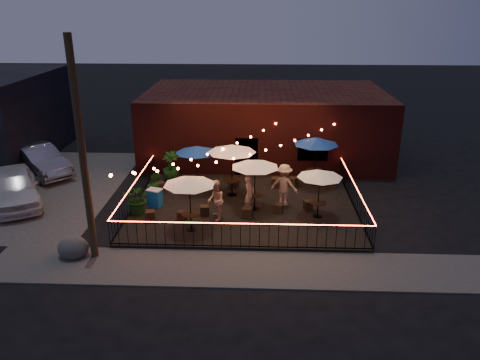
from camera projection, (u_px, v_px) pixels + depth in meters
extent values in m
plane|color=black|center=(242.00, 228.00, 19.65)|extent=(110.00, 110.00, 0.00)
cube|color=black|center=(244.00, 207.00, 21.49)|extent=(10.00, 8.00, 0.15)
cube|color=#3C3A37|center=(239.00, 268.00, 16.61)|extent=(18.00, 2.50, 0.05)
cube|color=#3C3A37|center=(10.00, 188.00, 23.84)|extent=(11.00, 12.00, 0.02)
cube|color=#38100F|center=(265.00, 124.00, 28.23)|extent=(14.00, 8.00, 4.00)
cube|color=black|center=(246.00, 158.00, 24.97)|extent=(1.20, 0.24, 2.20)
cube|color=black|center=(313.00, 149.00, 24.66)|extent=(1.60, 0.24, 1.20)
cylinder|color=#392817|center=(82.00, 154.00, 16.00)|extent=(0.26, 0.26, 8.00)
cube|color=black|center=(240.00, 246.00, 17.70)|extent=(10.00, 0.04, 0.04)
cube|color=black|center=(240.00, 224.00, 17.37)|extent=(10.00, 0.04, 0.04)
cube|color=#FB4623|center=(240.00, 224.00, 17.36)|extent=(10.00, 0.03, 0.02)
cube|color=black|center=(136.00, 202.00, 21.63)|extent=(0.04, 8.00, 0.04)
cube|color=black|center=(134.00, 183.00, 21.30)|extent=(0.04, 8.00, 0.04)
cube|color=#FB4623|center=(134.00, 183.00, 21.29)|extent=(0.03, 8.00, 0.02)
cube|color=black|center=(354.00, 205.00, 21.25)|extent=(0.04, 8.00, 0.04)
cube|color=black|center=(355.00, 187.00, 20.92)|extent=(0.04, 8.00, 0.04)
cube|color=#FB4623|center=(356.00, 186.00, 20.91)|extent=(0.03, 8.00, 0.02)
cylinder|color=black|center=(191.00, 229.00, 19.17)|extent=(0.42, 0.42, 0.03)
cylinder|color=black|center=(191.00, 222.00, 19.05)|extent=(0.06, 0.06, 0.69)
cylinder|color=black|center=(191.00, 214.00, 18.93)|extent=(0.76, 0.76, 0.04)
cylinder|color=black|center=(190.00, 204.00, 18.77)|extent=(0.04, 0.04, 2.28)
cone|color=white|center=(189.00, 181.00, 18.41)|extent=(2.70, 2.70, 0.33)
cylinder|color=black|center=(198.00, 189.00, 23.22)|extent=(0.41, 0.41, 0.03)
cylinder|color=black|center=(198.00, 183.00, 23.10)|extent=(0.06, 0.06, 0.67)
cylinder|color=black|center=(197.00, 177.00, 22.97)|extent=(0.75, 0.75, 0.04)
cylinder|color=black|center=(197.00, 168.00, 22.82)|extent=(0.04, 0.04, 2.24)
cone|color=navy|center=(196.00, 149.00, 22.47)|extent=(2.06, 2.06, 0.33)
cylinder|color=black|center=(254.00, 209.00, 21.07)|extent=(0.42, 0.42, 0.03)
cylinder|color=black|center=(255.00, 202.00, 20.95)|extent=(0.06, 0.06, 0.69)
cylinder|color=black|center=(255.00, 194.00, 20.82)|extent=(0.77, 0.77, 0.04)
cylinder|color=black|center=(255.00, 185.00, 20.66)|extent=(0.04, 0.04, 2.31)
cone|color=white|center=(255.00, 163.00, 20.30)|extent=(2.72, 2.72, 0.34)
cylinder|color=black|center=(232.00, 195.00, 22.59)|extent=(0.46, 0.46, 0.03)
cylinder|color=black|center=(232.00, 187.00, 22.46)|extent=(0.06, 0.06, 0.75)
cylinder|color=black|center=(232.00, 180.00, 22.32)|extent=(0.84, 0.84, 0.04)
cylinder|color=black|center=(232.00, 171.00, 22.15)|extent=(0.05, 0.05, 2.51)
cone|color=white|center=(232.00, 148.00, 21.76)|extent=(2.36, 2.36, 0.37)
cylinder|color=black|center=(317.00, 216.00, 20.32)|extent=(0.39, 0.39, 0.03)
cylinder|color=black|center=(318.00, 210.00, 20.21)|extent=(0.05, 0.05, 0.64)
cylinder|color=black|center=(318.00, 203.00, 20.09)|extent=(0.71, 0.71, 0.04)
cylinder|color=black|center=(319.00, 194.00, 19.95)|extent=(0.04, 0.04, 2.12)
cone|color=white|center=(320.00, 174.00, 19.62)|extent=(1.95, 1.95, 0.31)
cylinder|color=black|center=(314.00, 184.00, 23.94)|extent=(0.45, 0.45, 0.03)
cylinder|color=black|center=(314.00, 177.00, 23.81)|extent=(0.06, 0.06, 0.74)
cylinder|color=black|center=(314.00, 170.00, 23.68)|extent=(0.82, 0.82, 0.04)
cylinder|color=black|center=(315.00, 161.00, 23.51)|extent=(0.04, 0.04, 2.45)
cone|color=navy|center=(316.00, 141.00, 23.12)|extent=(2.99, 2.99, 0.36)
cube|color=black|center=(150.00, 216.00, 19.86)|extent=(0.47, 0.47, 0.46)
cube|color=black|center=(182.00, 216.00, 19.91)|extent=(0.42, 0.42, 0.41)
cube|color=black|center=(160.00, 187.00, 22.84)|extent=(0.57, 0.57, 0.51)
cube|color=black|center=(185.00, 184.00, 23.35)|extent=(0.38, 0.38, 0.42)
cube|color=black|center=(204.00, 211.00, 20.38)|extent=(0.44, 0.44, 0.44)
cube|color=black|center=(247.00, 213.00, 20.11)|extent=(0.47, 0.47, 0.48)
cube|color=black|center=(234.00, 183.00, 23.44)|extent=(0.54, 0.54, 0.48)
cube|color=black|center=(276.00, 183.00, 23.45)|extent=(0.47, 0.47, 0.50)
cube|color=black|center=(279.00, 208.00, 20.62)|extent=(0.42, 0.42, 0.41)
cube|color=black|center=(308.00, 205.00, 20.93)|extent=(0.42, 0.42, 0.42)
cube|color=black|center=(293.00, 182.00, 23.62)|extent=(0.49, 0.49, 0.44)
cube|color=black|center=(332.00, 183.00, 23.44)|extent=(0.41, 0.41, 0.48)
imported|color=tan|center=(249.00, 194.00, 20.51)|extent=(0.59, 0.71, 1.68)
imported|color=#D0AE87|center=(216.00, 200.00, 19.76)|extent=(0.81, 0.96, 1.76)
imported|color=#D1A48A|center=(284.00, 185.00, 21.15)|extent=(1.44, 1.12, 1.96)
imported|color=#173A12|center=(138.00, 199.00, 20.42)|extent=(1.32, 1.18, 1.37)
imported|color=#1A3D11|center=(155.00, 184.00, 22.32)|extent=(0.70, 0.58, 1.22)
imported|color=#113911|center=(171.00, 166.00, 24.21)|extent=(0.87, 0.87, 1.52)
cube|color=blue|center=(155.00, 198.00, 21.18)|extent=(0.70, 0.59, 0.80)
cube|color=silver|center=(154.00, 190.00, 21.03)|extent=(0.75, 0.64, 0.05)
ellipsoid|color=#3F3F3B|center=(73.00, 248.00, 17.25)|extent=(1.02, 0.88, 0.78)
imported|color=silver|center=(15.00, 187.00, 21.70)|extent=(4.16, 5.23, 1.67)
imported|color=#A8A8B1|center=(40.00, 160.00, 25.47)|extent=(4.72, 4.46, 1.59)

